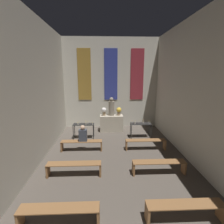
{
  "coord_description": "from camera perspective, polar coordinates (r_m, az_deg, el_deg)",
  "views": [
    {
      "loc": [
        -0.41,
        0.1,
        3.5
      ],
      "look_at": [
        0.0,
        9.72,
        1.37
      ],
      "focal_mm": 28.0,
      "sensor_mm": 36.0,
      "label": 1
    }
  ],
  "objects": [
    {
      "name": "flower_vase_left",
      "position": [
        10.66,
        -2.63,
        0.4
      ],
      "size": [
        0.31,
        0.31,
        0.5
      ],
      "color": "#937A5B",
      "rests_on": "altar"
    },
    {
      "name": "candle_rack_right",
      "position": [
        9.81,
        9.35,
        -4.32
      ],
      "size": [
        1.13,
        0.49,
        1.0
      ],
      "color": "black",
      "rests_on": "ground_plane"
    },
    {
      "name": "pew_third_right",
      "position": [
        6.66,
        15.06,
        -16.32
      ],
      "size": [
        1.87,
        0.36,
        0.47
      ],
      "color": "brown",
      "rests_on": "ground_plane"
    },
    {
      "name": "altar",
      "position": [
        10.86,
        -0.18,
        -3.64
      ],
      "size": [
        1.4,
        0.7,
        0.98
      ],
      "color": "#ADA38E",
      "rests_on": "ground_plane"
    },
    {
      "name": "pew_second_right",
      "position": [
        5.08,
        22.72,
        -27.05
      ],
      "size": [
        1.87,
        0.36,
        0.47
      ],
      "color": "brown",
      "rests_on": "ground_plane"
    },
    {
      "name": "wall_left",
      "position": [
        6.26,
        -27.6,
        5.18
      ],
      "size": [
        0.12,
        11.71,
        5.72
      ],
      "color": "beige",
      "rests_on": "ground_plane"
    },
    {
      "name": "wall_back",
      "position": [
        11.45,
        -0.39,
        9.39
      ],
      "size": [
        6.24,
        0.16,
        5.72
      ],
      "color": "beige",
      "rests_on": "ground_plane"
    },
    {
      "name": "pew_back_left",
      "position": [
        8.29,
        -9.88,
        -10.13
      ],
      "size": [
        1.87,
        0.36,
        0.47
      ],
      "color": "brown",
      "rests_on": "ground_plane"
    },
    {
      "name": "person_seated",
      "position": [
        8.12,
        -9.47,
        -7.1
      ],
      "size": [
        0.36,
        0.24,
        0.75
      ],
      "color": "#383D47",
      "rests_on": "pew_back_left"
    },
    {
      "name": "wall_right",
      "position": [
        6.65,
        29.19,
        5.36
      ],
      "size": [
        0.12,
        11.71,
        5.72
      ],
      "color": "beige",
      "rests_on": "ground_plane"
    },
    {
      "name": "candle_rack_left",
      "position": [
        9.68,
        -9.25,
        -4.56
      ],
      "size": [
        1.13,
        0.49,
        0.99
      ],
      "color": "black",
      "rests_on": "ground_plane"
    },
    {
      "name": "pew_back_right",
      "position": [
        8.44,
        10.91,
        -9.76
      ],
      "size": [
        1.87,
        0.36,
        0.47
      ],
      "color": "brown",
      "rests_on": "ground_plane"
    },
    {
      "name": "pew_second_left",
      "position": [
        4.84,
        -16.85,
        -28.92
      ],
      "size": [
        1.87,
        0.36,
        0.47
      ],
      "color": "brown",
      "rests_on": "ground_plane"
    },
    {
      "name": "statue",
      "position": [
        10.62,
        -0.18,
        1.52
      ],
      "size": [
        0.35,
        0.35,
        1.12
      ],
      "color": "gray",
      "rests_on": "altar"
    },
    {
      "name": "flower_vase_right",
      "position": [
        10.69,
        2.26,
        0.44
      ],
      "size": [
        0.31,
        0.31,
        0.5
      ],
      "color": "#937A5B",
      "rests_on": "altar"
    },
    {
      "name": "pew_third_left",
      "position": [
        6.47,
        -12.26,
        -17.06
      ],
      "size": [
        1.87,
        0.36,
        0.47
      ],
      "color": "brown",
      "rests_on": "ground_plane"
    }
  ]
}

